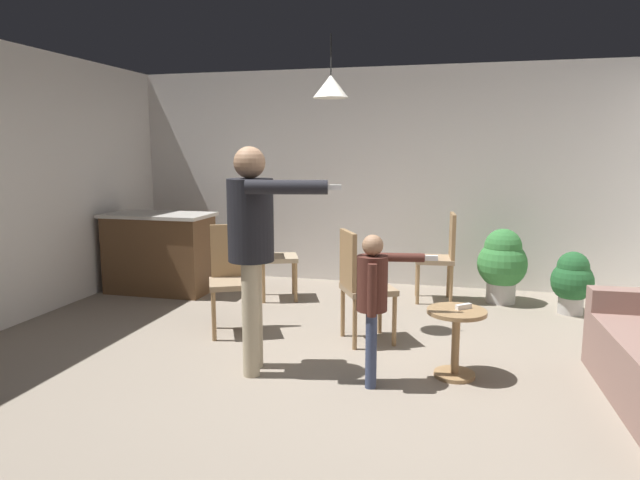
{
  "coord_description": "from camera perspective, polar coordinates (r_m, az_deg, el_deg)",
  "views": [
    {
      "loc": [
        1.02,
        -3.86,
        1.69
      ],
      "look_at": [
        -0.02,
        0.29,
        1.0
      ],
      "focal_mm": 31.4,
      "sensor_mm": 36.0,
      "label": 1
    }
  ],
  "objects": [
    {
      "name": "kitchen_counter",
      "position": [
        6.97,
        -16.03,
        -1.24
      ],
      "size": [
        1.26,
        0.66,
        0.95
      ],
      "color": "brown",
      "rests_on": "ground"
    },
    {
      "name": "dining_chair_by_counter",
      "position": [
        6.39,
        -4.91,
        -1.21
      ],
      "size": [
        0.54,
        0.54,
        1.0
      ],
      "rotation": [
        0.0,
        0.0,
        5.07
      ],
      "color": "#99754C",
      "rests_on": "ground"
    },
    {
      "name": "wall_back",
      "position": [
        7.14,
        5.9,
        6.36
      ],
      "size": [
        6.4,
        0.1,
        2.7
      ],
      "primitive_type": "cube",
      "color": "silver",
      "rests_on": "ground"
    },
    {
      "name": "dining_chair_near_wall",
      "position": [
        6.41,
        12.24,
        -1.35
      ],
      "size": [
        0.46,
        0.46,
        1.0
      ],
      "rotation": [
        0.0,
        0.0,
        1.67
      ],
      "color": "#99754C",
      "rests_on": "ground"
    },
    {
      "name": "ceiling_light_pendant",
      "position": [
        5.15,
        1.11,
        15.4
      ],
      "size": [
        0.32,
        0.32,
        0.55
      ],
      "color": "silver"
    },
    {
      "name": "dining_chair_spare",
      "position": [
        4.93,
        4.13,
        -4.29
      ],
      "size": [
        0.57,
        0.57,
        1.0
      ],
      "rotation": [
        0.0,
        0.0,
        5.21
      ],
      "color": "#99754C",
      "rests_on": "ground"
    },
    {
      "name": "spare_remote_on_table",
      "position": [
        4.33,
        14.41,
        -6.58
      ],
      "size": [
        0.12,
        0.11,
        0.04
      ],
      "primitive_type": "cube",
      "rotation": [
        0.0,
        0.0,
        2.28
      ],
      "color": "white",
      "rests_on": "side_table_by_couch"
    },
    {
      "name": "side_table_by_couch",
      "position": [
        4.35,
        13.68,
        -9.36
      ],
      "size": [
        0.44,
        0.44,
        0.52
      ],
      "color": "#99754C",
      "rests_on": "ground"
    },
    {
      "name": "dining_chair_centre_back",
      "position": [
        5.29,
        -8.96,
        -3.47
      ],
      "size": [
        0.56,
        0.56,
        1.0
      ],
      "rotation": [
        0.0,
        0.0,
        3.59
      ],
      "color": "#99754C",
      "rests_on": "ground"
    },
    {
      "name": "person_child",
      "position": [
        4.01,
        5.48,
        -5.37
      ],
      "size": [
        0.56,
        0.37,
        1.11
      ],
      "rotation": [
        0.0,
        0.0,
        -1.43
      ],
      "color": "#384260",
      "rests_on": "ground"
    },
    {
      "name": "potted_plant_by_wall",
      "position": [
        6.55,
        18.08,
        -2.15
      ],
      "size": [
        0.54,
        0.54,
        0.83
      ],
      "color": "#B7B2AD",
      "rests_on": "ground"
    },
    {
      "name": "potted_plant_corner",
      "position": [
        6.38,
        24.32,
        -3.71
      ],
      "size": [
        0.43,
        0.43,
        0.66
      ],
      "color": "#B7B2AD",
      "rests_on": "ground"
    },
    {
      "name": "person_adult",
      "position": [
        4.2,
        -6.87,
        0.54
      ],
      "size": [
        0.88,
        0.49,
        1.72
      ],
      "rotation": [
        0.0,
        0.0,
        -1.36
      ],
      "color": "tan",
      "rests_on": "ground"
    },
    {
      "name": "ground",
      "position": [
        4.34,
        -0.66,
        -13.78
      ],
      "size": [
        7.68,
        7.68,
        0.0
      ],
      "primitive_type": "plane",
      "color": "gray"
    }
  ]
}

